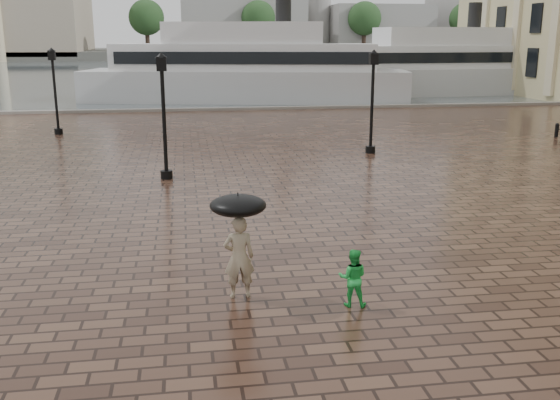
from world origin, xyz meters
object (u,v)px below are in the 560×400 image
street_lamps (190,101)px  ferry_far (441,67)px  adult_pedestrian (239,257)px  ferry_near (245,69)px  child_pedestrian (353,278)px

street_lamps → ferry_far: ferry_far is taller
adult_pedestrian → ferry_near: ferry_near is taller
street_lamps → adult_pedestrian: size_ratio=9.16×
ferry_near → child_pedestrian: bearing=-80.9°
adult_pedestrian → ferry_near: (4.09, 39.69, 1.72)m
street_lamps → child_pedestrian: size_ratio=13.44×
ferry_near → ferry_far: bearing=23.3°
ferry_near → street_lamps: bearing=-89.8°
street_lamps → adult_pedestrian: (0.68, -16.60, -1.48)m
street_lamps → adult_pedestrian: street_lamps is taller
adult_pedestrian → ferry_far: 48.88m
ferry_near → ferry_far: ferry_near is taller
adult_pedestrian → ferry_near: bearing=-98.1°
adult_pedestrian → child_pedestrian: 2.27m
adult_pedestrian → child_pedestrian: size_ratio=1.47×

